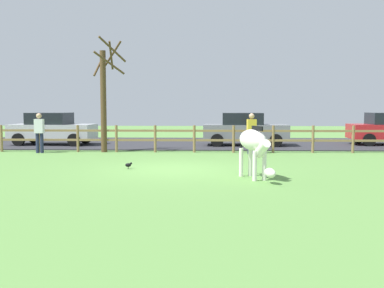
{
  "coord_description": "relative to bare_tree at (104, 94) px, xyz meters",
  "views": [
    {
      "loc": [
        1.04,
        -13.52,
        1.93
      ],
      "look_at": [
        0.52,
        0.67,
        0.72
      ],
      "focal_mm": 41.75,
      "sensor_mm": 36.0,
      "label": 1
    }
  ],
  "objects": [
    {
      "name": "bare_tree",
      "position": [
        0.0,
        0.0,
        0.0
      ],
      "size": [
        1.38,
        1.75,
        4.68
      ],
      "color": "#513A23",
      "rests_on": "ground_plane"
    },
    {
      "name": "parked_car_grey",
      "position": [
        6.08,
        2.94,
        -1.57
      ],
      "size": [
        4.05,
        1.97,
        1.56
      ],
      "color": "slate",
      "rests_on": "parking_asphalt"
    },
    {
      "name": "visitor_right_of_tree",
      "position": [
        -2.62,
        -0.45,
        -1.5
      ],
      "size": [
        0.36,
        0.22,
        1.64
      ],
      "color": "#232847",
      "rests_on": "ground_plane"
    },
    {
      "name": "zebra",
      "position": [
        5.55,
        -6.72,
        -1.49
      ],
      "size": [
        0.97,
        1.84,
        1.41
      ],
      "color": "white",
      "rests_on": "ground_plane"
    },
    {
      "name": "visitor_left_of_tree",
      "position": [
        6.08,
        -0.43,
        -1.5
      ],
      "size": [
        0.4,
        0.29,
        1.64
      ],
      "color": "#232847",
      "rests_on": "ground_plane"
    },
    {
      "name": "ground_plane",
      "position": [
        3.3,
        -4.99,
        -2.41
      ],
      "size": [
        60.0,
        60.0,
        0.0
      ],
      "primitive_type": "plane",
      "color": "#5B8C42"
    },
    {
      "name": "paddock_fence",
      "position": [
        2.93,
        0.01,
        -1.77
      ],
      "size": [
        21.38,
        0.11,
        1.13
      ],
      "color": "olive",
      "rests_on": "ground_plane"
    },
    {
      "name": "crow_on_grass",
      "position": [
        1.88,
        -4.98,
        -2.29
      ],
      "size": [
        0.22,
        0.1,
        0.2
      ],
      "color": "black",
      "rests_on": "ground_plane"
    },
    {
      "name": "parking_asphalt",
      "position": [
        3.3,
        4.31,
        -2.39
      ],
      "size": [
        28.0,
        7.4,
        0.05
      ],
      "primitive_type": "cube",
      "color": "#2D2D33",
      "rests_on": "ground_plane"
    },
    {
      "name": "parked_car_silver",
      "position": [
        -3.29,
        2.96,
        -1.57
      ],
      "size": [
        4.08,
        2.04,
        1.56
      ],
      "color": "#B7BABF",
      "rests_on": "parking_asphalt"
    }
  ]
}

